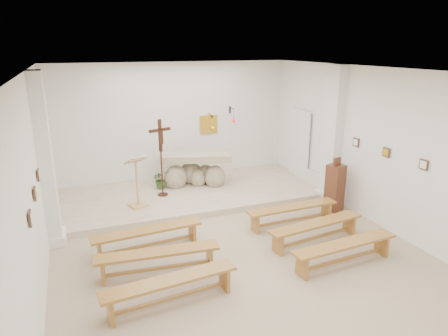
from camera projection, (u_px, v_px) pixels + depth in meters
name	position (u px, v px, depth m)	size (l,w,h in m)	color
ground	(242.00, 257.00, 7.75)	(7.00, 10.00, 0.00)	tan
wall_left	(32.00, 196.00, 6.03)	(0.02, 10.00, 3.50)	white
wall_right	(394.00, 153.00, 8.44)	(0.02, 10.00, 3.50)	white
wall_back	(174.00, 123.00, 11.68)	(7.00, 0.02, 3.50)	white
ceiling	(245.00, 73.00, 6.72)	(7.00, 10.00, 0.02)	silver
sanctuary_platform	(190.00, 194.00, 10.84)	(6.98, 3.00, 0.15)	beige
pilaster_left	(46.00, 161.00, 7.85)	(0.26, 0.55, 3.50)	white
pilaster_right	(332.00, 135.00, 10.18)	(0.26, 0.55, 3.50)	white
gold_wall_relief	(209.00, 124.00, 12.05)	(0.55, 0.04, 0.55)	yellow
sanctuary_lamp	(233.00, 119.00, 12.02)	(0.11, 0.36, 0.44)	black
station_frame_left_front	(30.00, 218.00, 5.33)	(0.03, 0.20, 0.20)	#472D1F
station_frame_left_mid	(35.00, 194.00, 6.22)	(0.03, 0.20, 0.20)	#472D1F
station_frame_left_rear	(38.00, 175.00, 7.11)	(0.03, 0.20, 0.20)	#472D1F
station_frame_right_front	(424.00, 165.00, 7.73)	(0.03, 0.20, 0.20)	#472D1F
station_frame_right_mid	(386.00, 152.00, 8.62)	(0.03, 0.20, 0.20)	#472D1F
station_frame_right_rear	(356.00, 142.00, 9.51)	(0.03, 0.20, 0.20)	#472D1F
radiator_left	(53.00, 217.00, 8.89)	(0.10, 0.85, 0.52)	silver
radiator_right	(315.00, 181.00, 11.26)	(0.10, 0.85, 0.52)	silver
altar	(195.00, 172.00, 11.23)	(2.07, 1.28, 1.00)	#B8AC8C
lectern	(137.00, 182.00, 9.61)	(0.56, 0.51, 1.30)	tan
crucifix_stand	(161.00, 152.00, 10.19)	(0.59, 0.27, 2.02)	#371A11
potted_plant	(161.00, 179.00, 10.97)	(0.47, 0.41, 0.52)	#2E5220
donation_pedestal	(335.00, 187.00, 9.81)	(0.45, 0.45, 1.35)	#532B17
bench_left_front	(148.00, 235.00, 7.90)	(2.20, 0.51, 0.46)	#A56F30
bench_right_front	(292.00, 211.00, 9.04)	(2.19, 0.40, 0.46)	#A56F30
bench_left_second	(158.00, 257.00, 7.06)	(2.21, 0.55, 0.46)	#A56F30
bench_right_second	(316.00, 228.00, 8.20)	(2.21, 0.61, 0.46)	#A56F30
bench_left_third	(171.00, 285.00, 6.23)	(2.21, 0.56, 0.46)	#A56F30
bench_right_third	(345.00, 248.00, 7.36)	(2.20, 0.50, 0.46)	#A56F30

